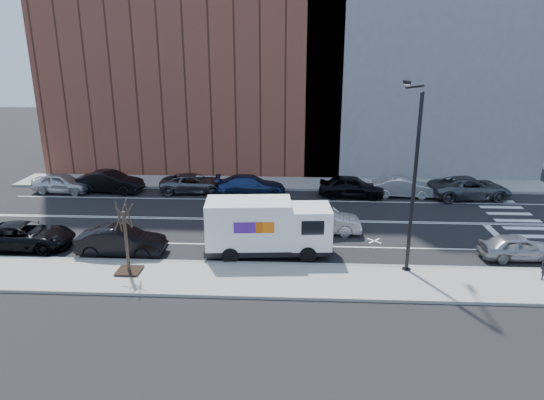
# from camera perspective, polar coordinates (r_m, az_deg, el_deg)

# --- Properties ---
(ground) EXTENTS (120.00, 120.00, 0.00)m
(ground) POSITION_cam_1_polar(r_m,az_deg,el_deg) (32.11, 0.42, -2.37)
(ground) COLOR black
(ground) RESTS_ON ground
(sidewalk_near) EXTENTS (44.00, 3.60, 0.15)m
(sidewalk_near) POSITION_cam_1_polar(r_m,az_deg,el_deg) (24.00, -0.54, -9.39)
(sidewalk_near) COLOR gray
(sidewalk_near) RESTS_ON ground
(sidewalk_far) EXTENTS (44.00, 3.60, 0.15)m
(sidewalk_far) POSITION_cam_1_polar(r_m,az_deg,el_deg) (40.46, 0.98, 1.99)
(sidewalk_far) COLOR gray
(sidewalk_far) RESTS_ON ground
(curb_near) EXTENTS (44.00, 0.25, 0.17)m
(curb_near) POSITION_cam_1_polar(r_m,az_deg,el_deg) (25.61, -0.30, -7.55)
(curb_near) COLOR gray
(curb_near) RESTS_ON ground
(curb_far) EXTENTS (44.00, 0.25, 0.17)m
(curb_far) POSITION_cam_1_polar(r_m,az_deg,el_deg) (38.73, 0.88, 1.29)
(curb_far) COLOR gray
(curb_far) RESTS_ON ground
(crosswalk) EXTENTS (3.00, 14.00, 0.01)m
(crosswalk) POSITION_cam_1_polar(r_m,az_deg,el_deg) (35.27, 27.39, -2.56)
(crosswalk) COLOR white
(crosswalk) RESTS_ON ground
(road_markings) EXTENTS (40.00, 8.60, 0.01)m
(road_markings) POSITION_cam_1_polar(r_m,az_deg,el_deg) (32.11, 0.42, -2.36)
(road_markings) COLOR white
(road_markings) RESTS_ON ground
(bldg_brick) EXTENTS (26.00, 10.00, 22.00)m
(bldg_brick) POSITION_cam_1_polar(r_m,az_deg,el_deg) (46.69, -8.97, 17.45)
(bldg_brick) COLOR brown
(bldg_brick) RESTS_ON ground
(bldg_concrete) EXTENTS (20.00, 10.00, 26.00)m
(bldg_concrete) POSITION_cam_1_polar(r_m,az_deg,el_deg) (47.01, 17.08, 19.37)
(bldg_concrete) COLOR slate
(bldg_concrete) RESTS_ON ground
(streetlight) EXTENTS (0.44, 4.02, 9.34)m
(streetlight) POSITION_cam_1_polar(r_m,az_deg,el_deg) (24.63, 16.21, 3.05)
(streetlight) COLOR black
(streetlight) RESTS_ON ground
(street_tree) EXTENTS (1.20, 1.20, 3.75)m
(street_tree) POSITION_cam_1_polar(r_m,az_deg,el_deg) (25.16, -16.69, -5.41)
(street_tree) COLOR black
(street_tree) RESTS_ON ground
(fedex_van) EXTENTS (7.02, 2.88, 3.13)m
(fedex_van) POSITION_cam_1_polar(r_m,az_deg,el_deg) (26.31, -0.59, -3.16)
(fedex_van) COLOR black
(fedex_van) RESTS_ON ground
(far_parked_a) EXTENTS (4.72, 2.26, 1.56)m
(far_parked_a) POSITION_cam_1_polar(r_m,az_deg,el_deg) (41.35, -23.46, 1.86)
(far_parked_a) COLOR silver
(far_parked_a) RESTS_ON ground
(far_parked_b) EXTENTS (5.21, 2.27, 1.66)m
(far_parked_b) POSITION_cam_1_polar(r_m,az_deg,el_deg) (40.09, -18.48, 2.04)
(far_parked_b) COLOR black
(far_parked_b) RESTS_ON ground
(far_parked_c) EXTENTS (5.35, 2.67, 1.45)m
(far_parked_c) POSITION_cam_1_polar(r_m,az_deg,el_deg) (38.50, -9.16, 1.95)
(far_parked_c) COLOR #4F5157
(far_parked_c) RESTS_ON ground
(far_parked_d) EXTENTS (5.53, 2.68, 1.55)m
(far_parked_d) POSITION_cam_1_polar(r_m,az_deg,el_deg) (37.30, -2.53, 1.73)
(far_parked_d) COLOR navy
(far_parked_d) RESTS_ON ground
(far_parked_e) EXTENTS (5.08, 2.41, 1.68)m
(far_parked_e) POSITION_cam_1_polar(r_m,az_deg,el_deg) (37.25, 9.35, 1.59)
(far_parked_e) COLOR black
(far_parked_e) RESTS_ON ground
(far_parked_f) EXTENTS (4.68, 1.81, 1.52)m
(far_parked_f) POSITION_cam_1_polar(r_m,az_deg,el_deg) (38.21, 15.14, 1.49)
(far_parked_f) COLOR silver
(far_parked_f) RESTS_ON ground
(far_parked_g) EXTENTS (6.17, 3.27, 1.65)m
(far_parked_g) POSITION_cam_1_polar(r_m,az_deg,el_deg) (39.36, 22.25, 1.33)
(far_parked_g) COLOR #4A4D52
(far_parked_g) RESTS_ON ground
(driving_sedan) EXTENTS (4.77, 1.67, 1.57)m
(driving_sedan) POSITION_cam_1_polar(r_m,az_deg,el_deg) (29.88, 5.88, -2.42)
(driving_sedan) COLOR silver
(driving_sedan) RESTS_ON ground
(near_parked_rear_a) EXTENTS (4.80, 1.69, 1.58)m
(near_parked_rear_a) POSITION_cam_1_polar(r_m,az_deg,el_deg) (27.86, -17.29, -4.67)
(near_parked_rear_a) COLOR black
(near_parked_rear_a) RESTS_ON ground
(near_parked_rear_b) EXTENTS (5.54, 2.76, 1.51)m
(near_parked_rear_b) POSITION_cam_1_polar(r_m,az_deg,el_deg) (30.83, -27.10, -3.77)
(near_parked_rear_b) COLOR black
(near_parked_rear_b) RESTS_ON ground
(near_parked_front) EXTENTS (4.14, 1.90, 1.38)m
(near_parked_front) POSITION_cam_1_polar(r_m,az_deg,el_deg) (29.28, 26.97, -4.97)
(near_parked_front) COLOR #A8A8AD
(near_parked_front) RESTS_ON ground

